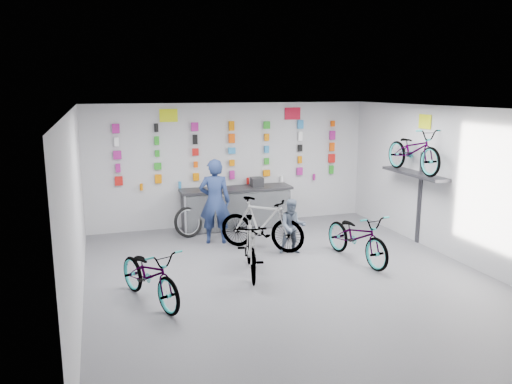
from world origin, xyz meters
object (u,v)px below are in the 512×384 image
object	(u,v)px
bike_left	(150,274)
customer	(293,227)
counter	(237,209)
bike_center	(251,247)
bike_service	(262,224)
bike_right	(357,236)
clerk	(215,201)

from	to	relation	value
bike_left	customer	world-z (taller)	customer
counter	bike_center	size ratio (longest dim) A/B	1.56
bike_center	bike_service	distance (m)	1.44
counter	bike_left	world-z (taller)	counter
bike_left	bike_service	distance (m)	3.20
bike_service	customer	size ratio (longest dim) A/B	1.64
bike_left	bike_center	size ratio (longest dim) A/B	1.02
bike_center	bike_right	distance (m)	2.20
customer	counter	bearing A→B (deg)	116.51
clerk	bike_service	bearing A→B (deg)	150.44
counter	clerk	bearing A→B (deg)	-127.58
bike_center	bike_service	world-z (taller)	bike_service
counter	bike_right	world-z (taller)	counter
bike_center	clerk	size ratio (longest dim) A/B	0.93
bike_center	bike_service	xyz separation A→B (m)	(0.64, 1.29, 0.04)
bike_service	bike_center	bearing A→B (deg)	-166.27
counter	bike_left	size ratio (longest dim) A/B	1.53
counter	bike_center	bearing A→B (deg)	-100.94
bike_left	clerk	bearing A→B (deg)	35.88
counter	bike_left	xyz separation A→B (m)	(-2.47, -3.75, -0.02)
counter	bike_service	distance (m)	1.78
clerk	bike_right	bearing A→B (deg)	154.15
bike_right	customer	distance (m)	1.32
bike_service	customer	bearing A→B (deg)	-88.04
bike_right	clerk	size ratio (longest dim) A/B	1.01
counter	bike_right	xyz separation A→B (m)	(1.61, -3.00, 0.01)
counter	bike_right	bearing A→B (deg)	-61.77
bike_service	clerk	xyz separation A→B (m)	(-0.81, 0.78, 0.37)
bike_service	clerk	world-z (taller)	clerk
bike_left	customer	distance (m)	3.42
counter	bike_right	distance (m)	3.40
bike_right	customer	bearing A→B (deg)	134.07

